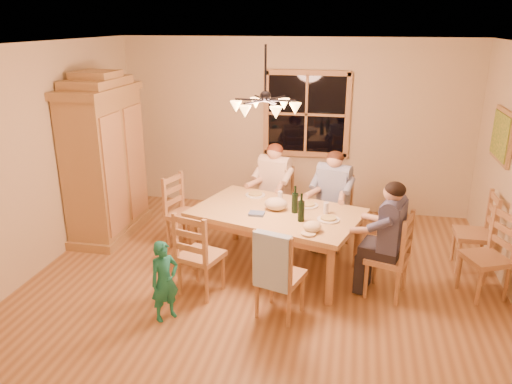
% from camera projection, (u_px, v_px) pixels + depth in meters
% --- Properties ---
extents(floor, '(5.50, 5.50, 0.00)m').
position_uv_depth(floor, '(264.00, 278.00, 5.98)').
color(floor, brown).
rests_on(floor, ground).
extents(ceiling, '(5.50, 5.00, 0.02)m').
position_uv_depth(ceiling, '(266.00, 44.00, 5.09)').
color(ceiling, white).
rests_on(ceiling, wall_back).
extents(wall_back, '(5.50, 0.02, 2.70)m').
position_uv_depth(wall_back, '(293.00, 126.00, 7.85)').
color(wall_back, beige).
rests_on(wall_back, floor).
extents(wall_left, '(0.02, 5.00, 2.70)m').
position_uv_depth(wall_left, '(42.00, 158.00, 6.05)').
color(wall_left, beige).
rests_on(wall_left, floor).
extents(window, '(1.30, 0.06, 1.30)m').
position_uv_depth(window, '(306.00, 114.00, 7.72)').
color(window, black).
rests_on(window, wall_back).
extents(painting, '(0.06, 0.78, 0.64)m').
position_uv_depth(painting, '(502.00, 136.00, 6.06)').
color(painting, olive).
rests_on(painting, wall_right).
extents(chandelier, '(0.77, 0.68, 0.71)m').
position_uv_depth(chandelier, '(265.00, 105.00, 5.30)').
color(chandelier, black).
rests_on(chandelier, ceiling).
extents(armoire, '(0.66, 1.40, 2.30)m').
position_uv_depth(armoire, '(105.00, 163.00, 6.93)').
color(armoire, olive).
rests_on(armoire, floor).
extents(dining_table, '(2.21, 1.71, 0.76)m').
position_uv_depth(dining_table, '(277.00, 218.00, 6.03)').
color(dining_table, tan).
rests_on(dining_table, floor).
extents(chair_far_left, '(0.54, 0.53, 0.99)m').
position_uv_depth(chair_far_left, '(274.00, 214.00, 7.13)').
color(chair_far_left, '#B47C4F').
rests_on(chair_far_left, floor).
extents(chair_far_right, '(0.54, 0.53, 0.99)m').
position_uv_depth(chair_far_right, '(331.00, 225.00, 6.75)').
color(chair_far_right, '#B47C4F').
rests_on(chair_far_right, floor).
extents(chair_near_left, '(0.54, 0.53, 0.99)m').
position_uv_depth(chair_near_left, '(201.00, 268.00, 5.59)').
color(chair_near_left, '#B47C4F').
rests_on(chair_near_left, floor).
extents(chair_near_right, '(0.54, 0.53, 0.99)m').
position_uv_depth(chair_near_right, '(280.00, 289.00, 5.16)').
color(chair_near_right, '#B47C4F').
rests_on(chair_near_right, floor).
extents(chair_end_left, '(0.53, 0.54, 0.99)m').
position_uv_depth(chair_end_left, '(186.00, 225.00, 6.75)').
color(chair_end_left, '#B47C4F').
rests_on(chair_end_left, floor).
extents(chair_end_right, '(0.53, 0.54, 0.99)m').
position_uv_depth(chair_end_right, '(386.00, 270.00, 5.54)').
color(chair_end_right, '#B47C4F').
rests_on(chair_end_right, floor).
extents(adult_woman, '(0.48, 0.51, 0.87)m').
position_uv_depth(adult_woman, '(274.00, 178.00, 6.96)').
color(adult_woman, beige).
rests_on(adult_woman, floor).
extents(adult_plaid_man, '(0.48, 0.51, 0.87)m').
position_uv_depth(adult_plaid_man, '(333.00, 188.00, 6.57)').
color(adult_plaid_man, '#304A86').
rests_on(adult_plaid_man, floor).
extents(adult_slate_man, '(0.51, 0.48, 0.87)m').
position_uv_depth(adult_slate_man, '(390.00, 225.00, 5.37)').
color(adult_slate_man, '#454A6F').
rests_on(adult_slate_man, floor).
extents(towel, '(0.39, 0.20, 0.58)m').
position_uv_depth(towel, '(272.00, 262.00, 4.87)').
color(towel, '#A3C2DC').
rests_on(towel, chair_near_right).
extents(wine_bottle_a, '(0.08, 0.08, 0.33)m').
position_uv_depth(wine_bottle_a, '(295.00, 199.00, 5.89)').
color(wine_bottle_a, black).
rests_on(wine_bottle_a, dining_table).
extents(wine_bottle_b, '(0.08, 0.08, 0.33)m').
position_uv_depth(wine_bottle_b, '(301.00, 208.00, 5.64)').
color(wine_bottle_b, black).
rests_on(wine_bottle_b, dining_table).
extents(plate_woman, '(0.26, 0.26, 0.02)m').
position_uv_depth(plate_woman, '(255.00, 195.00, 6.51)').
color(plate_woman, white).
rests_on(plate_woman, dining_table).
extents(plate_plaid, '(0.26, 0.26, 0.02)m').
position_uv_depth(plate_plaid, '(307.00, 206.00, 6.14)').
color(plate_plaid, white).
rests_on(plate_plaid, dining_table).
extents(plate_slate, '(0.26, 0.26, 0.02)m').
position_uv_depth(plate_slate, '(328.00, 220.00, 5.71)').
color(plate_slate, white).
rests_on(plate_slate, dining_table).
extents(wine_glass_a, '(0.06, 0.06, 0.14)m').
position_uv_depth(wine_glass_a, '(280.00, 197.00, 6.27)').
color(wine_glass_a, silver).
rests_on(wine_glass_a, dining_table).
extents(wine_glass_b, '(0.06, 0.06, 0.14)m').
position_uv_depth(wine_glass_b, '(326.00, 208.00, 5.89)').
color(wine_glass_b, silver).
rests_on(wine_glass_b, dining_table).
extents(cap, '(0.20, 0.20, 0.11)m').
position_uv_depth(cap, '(312.00, 226.00, 5.40)').
color(cap, beige).
rests_on(cap, dining_table).
extents(napkin, '(0.21, 0.19, 0.03)m').
position_uv_depth(napkin, '(257.00, 214.00, 5.87)').
color(napkin, slate).
rests_on(napkin, dining_table).
extents(cloth_bundle, '(0.28, 0.22, 0.15)m').
position_uv_depth(cloth_bundle, '(276.00, 204.00, 6.00)').
color(cloth_bundle, tan).
rests_on(cloth_bundle, dining_table).
extents(child, '(0.36, 0.37, 0.86)m').
position_uv_depth(child, '(165.00, 281.00, 5.05)').
color(child, '#1B7A64').
rests_on(child, floor).
extents(chair_spare_front, '(0.56, 0.57, 0.99)m').
position_uv_depth(chair_spare_front, '(483.00, 271.00, 5.53)').
color(chair_spare_front, '#B47C4F').
rests_on(chair_spare_front, floor).
extents(chair_spare_back, '(0.42, 0.44, 0.99)m').
position_uv_depth(chair_spare_back, '(471.00, 246.00, 6.14)').
color(chair_spare_back, '#B47C4F').
rests_on(chair_spare_back, floor).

